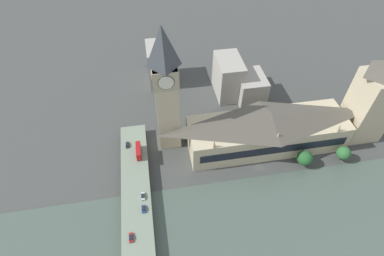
# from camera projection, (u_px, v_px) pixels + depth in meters

# --- Properties ---
(ground_plane) EXTENTS (600.00, 600.00, 0.00)m
(ground_plane) POSITION_uv_depth(u_px,v_px,m) (259.00, 167.00, 168.00)
(ground_plane) COLOR #424442
(river_water) EXTENTS (57.16, 360.00, 0.30)m
(river_water) POSITION_uv_depth(u_px,v_px,m) (282.00, 225.00, 144.47)
(river_water) COLOR #47564C
(river_water) RESTS_ON ground_plane
(parliament_hall) EXTENTS (26.64, 90.49, 25.23)m
(parliament_hall) POSITION_uv_depth(u_px,v_px,m) (268.00, 130.00, 170.72)
(parliament_hall) COLOR #C1B28E
(parliament_hall) RESTS_ON ground_plane
(clock_tower) EXTENTS (13.27, 13.27, 75.26)m
(clock_tower) POSITION_uv_depth(u_px,v_px,m) (166.00, 90.00, 152.82)
(clock_tower) COLOR #C1B28E
(clock_tower) RESTS_ON ground_plane
(victoria_tower) EXTENTS (19.72, 19.72, 56.25)m
(victoria_tower) POSITION_uv_depth(u_px,v_px,m) (373.00, 100.00, 167.61)
(victoria_tower) COLOR #C1B28E
(victoria_tower) RESTS_ON ground_plane
(road_bridge) EXTENTS (146.31, 14.65, 5.66)m
(road_bridge) POSITION_uv_depth(u_px,v_px,m) (138.00, 244.00, 133.41)
(road_bridge) COLOR #5D6A59
(road_bridge) RESTS_ON ground_plane
(double_decker_bus_mid) EXTENTS (10.71, 2.65, 5.05)m
(double_decker_bus_mid) POSITION_uv_depth(u_px,v_px,m) (139.00, 151.00, 165.39)
(double_decker_bus_mid) COLOR red
(double_decker_bus_mid) RESTS_ON road_bridge
(car_northbound_mid) EXTENTS (4.29, 1.88, 1.32)m
(car_northbound_mid) POSITION_uv_depth(u_px,v_px,m) (127.00, 145.00, 171.02)
(car_northbound_mid) COLOR black
(car_northbound_mid) RESTS_ON road_bridge
(car_southbound_lead) EXTENTS (4.37, 1.93, 1.36)m
(car_southbound_lead) POSITION_uv_depth(u_px,v_px,m) (143.00, 196.00, 148.15)
(car_southbound_lead) COLOR silver
(car_southbound_lead) RESTS_ON road_bridge
(car_southbound_mid) EXTENTS (4.04, 1.80, 1.56)m
(car_southbound_mid) POSITION_uv_depth(u_px,v_px,m) (144.00, 209.00, 143.34)
(car_southbound_mid) COLOR navy
(car_southbound_mid) RESTS_ON road_bridge
(car_southbound_tail) EXTENTS (4.49, 1.79, 1.39)m
(car_southbound_tail) POSITION_uv_depth(u_px,v_px,m) (131.00, 238.00, 133.74)
(car_southbound_tail) COLOR maroon
(car_southbound_tail) RESTS_ON road_bridge
(city_block_west) EXTENTS (23.19, 18.06, 17.97)m
(city_block_west) POSITION_uv_depth(u_px,v_px,m) (250.00, 87.00, 202.65)
(city_block_west) COLOR #A39E93
(city_block_west) RESTS_ON ground_plane
(city_block_center) EXTENTS (26.49, 16.09, 27.08)m
(city_block_center) POSITION_uv_depth(u_px,v_px,m) (228.00, 77.00, 202.94)
(city_block_center) COLOR #A39E93
(city_block_center) RESTS_ON ground_plane
(city_block_east) EXTENTS (24.08, 14.07, 27.85)m
(city_block_east) POSITION_uv_depth(u_px,v_px,m) (158.00, 64.00, 212.51)
(city_block_east) COLOR #A39E93
(city_block_east) RESTS_ON ground_plane
(tree_embankment_near) EXTENTS (8.52, 8.52, 10.77)m
(tree_embankment_near) POSITION_uv_depth(u_px,v_px,m) (305.00, 158.00, 164.30)
(tree_embankment_near) COLOR brown
(tree_embankment_near) RESTS_ON ground_plane
(tree_embankment_mid) EXTENTS (7.70, 7.70, 10.26)m
(tree_embankment_mid) POSITION_uv_depth(u_px,v_px,m) (343.00, 153.00, 166.88)
(tree_embankment_mid) COLOR brown
(tree_embankment_mid) RESTS_ON ground_plane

